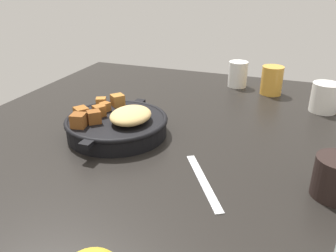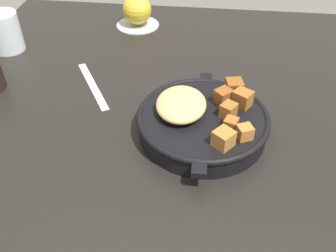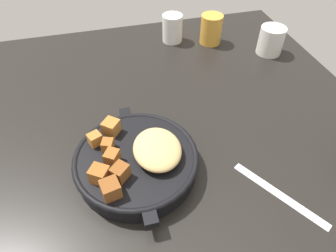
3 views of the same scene
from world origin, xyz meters
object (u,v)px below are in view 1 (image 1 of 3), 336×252
object	(u,v)px
white_creamer_pitcher	(238,74)
ceramic_mug_white	(325,97)
butter_knife	(203,181)
cast_iron_skillet	(117,123)
juice_glass_amber	(272,80)

from	to	relation	value
white_creamer_pitcher	ceramic_mug_white	world-z (taller)	white_creamer_pitcher
butter_knife	ceramic_mug_white	bearing A→B (deg)	123.10
cast_iron_skillet	butter_knife	distance (cm)	27.70
cast_iron_skillet	juice_glass_amber	distance (cm)	53.89
juice_glass_amber	ceramic_mug_white	bearing A→B (deg)	55.45
butter_knife	cast_iron_skillet	bearing A→B (deg)	-148.35
cast_iron_skillet	butter_knife	bearing A→B (deg)	62.83
butter_knife	ceramic_mug_white	xyz separation A→B (cm)	(-45.88, 22.09, 3.88)
cast_iron_skillet	white_creamer_pitcher	bearing A→B (deg)	157.03
juice_glass_amber	cast_iron_skillet	bearing A→B (deg)	-35.89
white_creamer_pitcher	ceramic_mug_white	size ratio (longest dim) A/B	1.04
juice_glass_amber	white_creamer_pitcher	bearing A→B (deg)	-109.62
white_creamer_pitcher	juice_glass_amber	bearing A→B (deg)	70.38
white_creamer_pitcher	ceramic_mug_white	distance (cm)	30.07
white_creamer_pitcher	juice_glass_amber	world-z (taller)	juice_glass_amber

